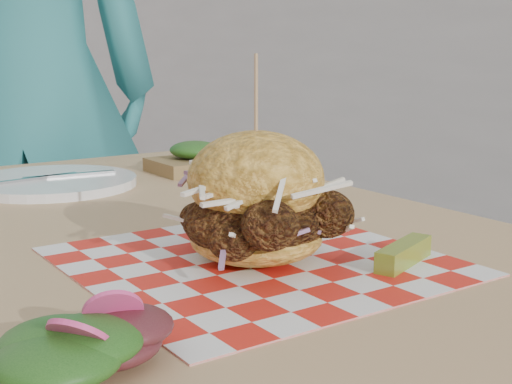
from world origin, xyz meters
The scene contains 8 objects.
diner centered at (0.37, 1.25, 0.88)m, with size 0.65×0.42×1.77m, color #2A797B.
patio_table centered at (0.23, 0.31, 0.67)m, with size 0.80×1.20×0.75m.
paper_liner centered at (0.27, 0.12, 0.75)m, with size 0.36×0.36×0.00m, color red.
sandwich centered at (0.27, 0.12, 0.81)m, with size 0.19×0.19×0.21m.
pickle_spear centered at (0.39, 0.03, 0.76)m, with size 0.10×0.02×0.02m, color olive.
side_salad centered at (0.04, -0.03, 0.76)m, with size 0.13×0.14×0.05m.
place_setting centered at (0.23, 0.65, 0.76)m, with size 0.27×0.27×0.02m.
kraft_tray centered at (0.49, 0.65, 0.77)m, with size 0.15×0.12×0.06m.
Camera 1 is at (-0.13, -0.47, 0.97)m, focal length 50.00 mm.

